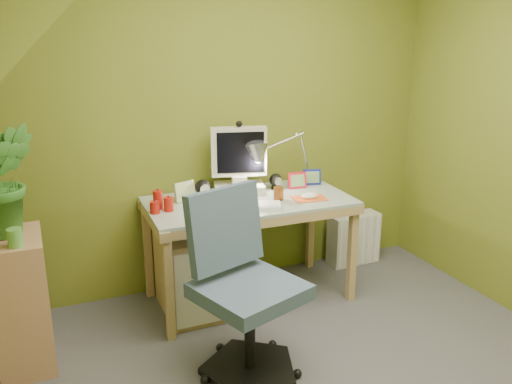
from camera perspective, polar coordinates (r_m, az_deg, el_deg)
name	(u,v)px	position (r m, az deg, el deg)	size (l,w,h in m)	color
wall_back	(223,121)	(3.82, -3.53, 7.47)	(3.20, 0.01, 2.40)	olive
slope_ceiling	(97,21)	(1.97, -16.39, 16.86)	(1.10, 3.20, 1.10)	white
desk	(249,250)	(3.74, -0.72, -6.11)	(1.36, 0.68, 0.73)	tan
monitor	(239,158)	(3.71, -1.81, 3.56)	(0.35, 0.21, 0.49)	beige
speaker_left	(203,189)	(3.65, -5.63, 0.36)	(0.11, 0.11, 0.13)	black
speaker_right	(276,181)	(3.84, 2.08, 1.13)	(0.09, 0.09, 0.11)	black
keyboard	(246,206)	(3.46, -1.10, -1.44)	(0.45, 0.14, 0.02)	white
mousepad	(309,198)	(3.65, 5.63, -0.67)	(0.22, 0.16, 0.01)	orange
mouse	(309,196)	(3.64, 5.64, -0.40)	(0.12, 0.07, 0.04)	white
amber_tumbler	(279,194)	(3.60, 2.39, -0.17)	(0.07, 0.07, 0.09)	#994A16
candle_cluster	(159,202)	(3.43, -10.13, -1.00)	(0.16, 0.14, 0.12)	#B51B0F
photo_frame_red	(297,180)	(3.87, 4.35, 1.24)	(0.13, 0.02, 0.11)	red
photo_frame_blue	(312,177)	(3.97, 5.89, 1.59)	(0.13, 0.02, 0.11)	navy
photo_frame_green	(185,191)	(3.60, -7.51, 0.06)	(0.15, 0.02, 0.13)	#A6B77E
desk_lamp	(298,146)	(3.88, 4.42, 4.80)	(0.54, 0.23, 0.58)	silver
side_ledge	(21,302)	(3.30, -23.46, -10.55)	(0.28, 0.44, 0.77)	tan
potted_plant	(5,180)	(3.11, -24.94, 1.13)	(0.33, 0.27, 0.60)	#377727
green_cup	(15,238)	(2.99, -24.03, -4.42)	(0.07, 0.07, 0.10)	#5CA444
task_chair	(250,287)	(2.89, -0.67, -9.98)	(0.57, 0.57, 1.04)	#3D5165
radiator	(353,239)	(4.42, 10.22, -4.84)	(0.41, 0.16, 0.41)	silver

